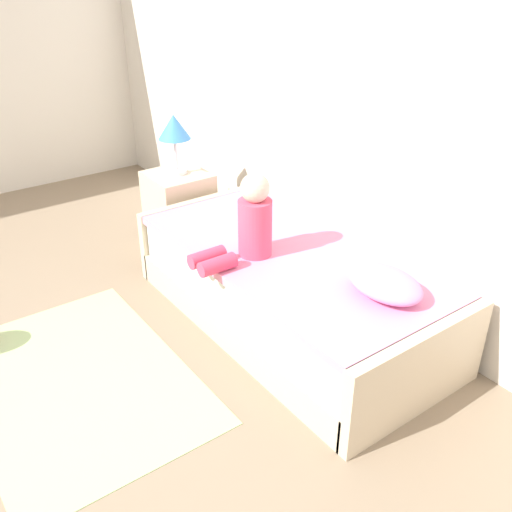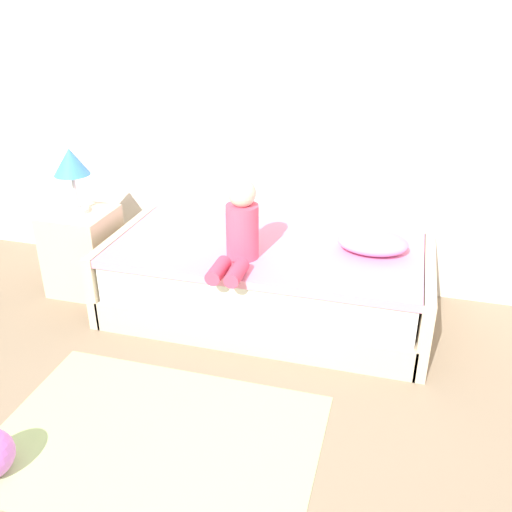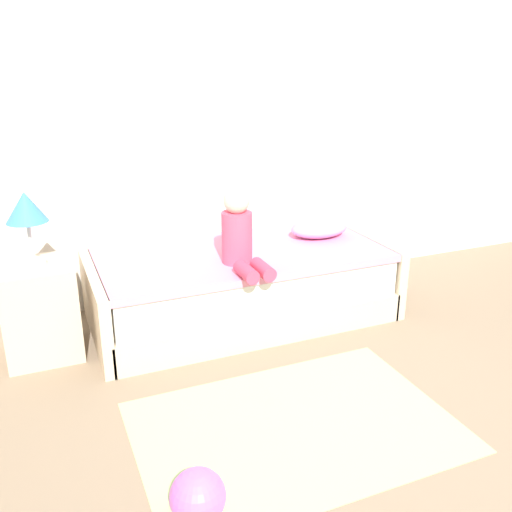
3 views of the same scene
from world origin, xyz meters
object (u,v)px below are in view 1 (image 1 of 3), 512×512
(nightstand, at_px, (180,210))
(child_figure, at_px, (248,224))
(bed, at_px, (288,288))
(table_lamp, at_px, (174,130))
(pillow, at_px, (385,283))

(nightstand, bearing_deg, child_figure, -10.00)
(bed, xyz_separation_m, table_lamp, (-1.35, -0.01, 0.69))
(table_lamp, height_order, pillow, table_lamp)
(bed, xyz_separation_m, child_figure, (-0.11, -0.23, 0.46))
(bed, distance_m, pillow, 0.74)
(pillow, bearing_deg, table_lamp, -176.90)
(nightstand, height_order, table_lamp, table_lamp)
(table_lamp, relative_size, pillow, 1.02)
(table_lamp, distance_m, pillow, 2.05)
(bed, height_order, table_lamp, table_lamp)
(table_lamp, height_order, child_figure, table_lamp)
(bed, distance_m, table_lamp, 1.52)
(child_figure, bearing_deg, bed, 65.16)
(child_figure, bearing_deg, pillow, 23.14)
(nightstand, bearing_deg, bed, 0.39)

